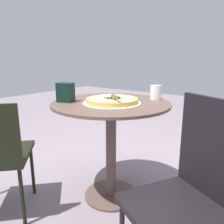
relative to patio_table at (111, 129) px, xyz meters
name	(u,v)px	position (x,y,z in m)	size (l,w,h in m)	color
ground_plane	(111,195)	(0.00, 0.00, -0.55)	(10.00, 10.00, 0.00)	slate
patio_table	(111,129)	(0.00, 0.00, 0.00)	(0.83, 0.83, 0.75)	brown
pizza_on_tray	(112,101)	(0.02, 0.03, 0.21)	(0.40, 0.40, 0.05)	silver
pizza_server	(113,96)	(0.07, 0.07, 0.26)	(0.15, 0.21, 0.02)	silver
drinking_cup	(156,92)	(-0.29, 0.20, 0.25)	(0.08, 0.08, 0.11)	silver
napkin_dispenser	(66,92)	(0.19, -0.26, 0.26)	(0.11, 0.08, 0.13)	black
patio_chair_far	(193,189)	(0.34, 0.70, -0.04)	(0.54, 0.54, 0.89)	black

